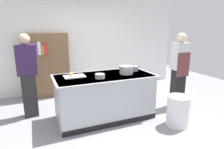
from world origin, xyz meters
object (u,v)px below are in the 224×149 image
object	(u,v)px
sauce_pan	(134,69)
person_chef	(179,69)
onion	(71,74)
mixing_bowl	(100,76)
trash_bin	(178,111)
bookshelf	(48,65)
stock_pot	(126,70)
person_guest	(28,74)

from	to	relation	value
sauce_pan	person_chef	distance (m)	1.09
onion	person_chef	xyz separation A→B (m)	(2.44, -0.24, -0.05)
mixing_bowl	trash_bin	xyz separation A→B (m)	(1.31, -0.69, -0.65)
sauce_pan	bookshelf	bearing A→B (deg)	134.90
onion	trash_bin	size ratio (longest dim) A/B	0.14
mixing_bowl	bookshelf	distance (m)	2.12
onion	mixing_bowl	xyz separation A→B (m)	(0.48, -0.30, -0.02)
mixing_bowl	sauce_pan	bearing A→B (deg)	18.43
onion	trash_bin	xyz separation A→B (m)	(1.79, -1.00, -0.67)
mixing_bowl	person_chef	size ratio (longest dim) A/B	0.11
trash_bin	person_chef	xyz separation A→B (m)	(0.65, 0.76, 0.62)
stock_pot	sauce_pan	xyz separation A→B (m)	(0.28, 0.18, -0.03)
stock_pot	sauce_pan	distance (m)	0.33
sauce_pan	person_guest	distance (m)	2.22
onion	stock_pot	world-z (taller)	stock_pot
person_chef	person_guest	distance (m)	3.30
trash_bin	bookshelf	world-z (taller)	bookshelf
mixing_bowl	person_guest	xyz separation A→B (m)	(-1.25, 0.85, -0.03)
trash_bin	person_guest	xyz separation A→B (m)	(-2.56, 1.54, 0.62)
onion	sauce_pan	world-z (taller)	sauce_pan
mixing_bowl	trash_bin	distance (m)	1.62
mixing_bowl	person_guest	bearing A→B (deg)	145.85
trash_bin	person_chef	bearing A→B (deg)	49.45
person_guest	onion	bearing A→B (deg)	35.11
sauce_pan	trash_bin	xyz separation A→B (m)	(0.41, -0.99, -0.66)
mixing_bowl	onion	bearing A→B (deg)	147.67
person_guest	mixing_bowl	bearing A→B (deg)	36.20
mixing_bowl	bookshelf	bearing A→B (deg)	111.45
person_chef	stock_pot	bearing A→B (deg)	90.25
mixing_bowl	person_guest	world-z (taller)	person_guest
sauce_pan	person_chef	world-z (taller)	person_chef
sauce_pan	stock_pot	bearing A→B (deg)	-147.71
stock_pot	mixing_bowl	xyz separation A→B (m)	(-0.62, -0.12, -0.04)
onion	mixing_bowl	world-z (taller)	onion
stock_pot	sauce_pan	world-z (taller)	stock_pot
sauce_pan	trash_bin	distance (m)	1.26
trash_bin	person_chef	world-z (taller)	person_chef
sauce_pan	bookshelf	size ratio (longest dim) A/B	0.15
onion	bookshelf	size ratio (longest dim) A/B	0.05
stock_pot	person_guest	bearing A→B (deg)	158.72
trash_bin	person_guest	distance (m)	3.05
stock_pot	bookshelf	xyz separation A→B (m)	(-1.39, 1.85, -0.13)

